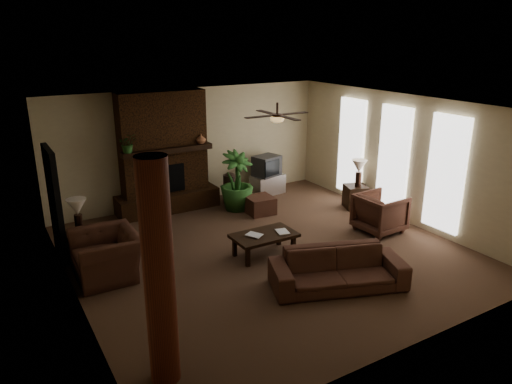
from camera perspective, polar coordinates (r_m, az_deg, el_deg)
room_shell at (r=8.84m, az=1.33°, el=1.14°), size 7.00×7.00×7.00m
fireplace at (r=11.37m, az=-10.81°, el=3.47°), size 2.40×0.70×2.80m
windows at (r=11.14m, az=16.02°, el=3.80°), size 0.08×3.65×2.35m
log_column at (r=5.64m, az=-11.47°, el=-9.68°), size 0.36×0.36×2.80m
doorway at (r=9.49m, az=-22.78°, el=-1.34°), size 0.10×1.00×2.10m
ceiling_fan at (r=9.03m, az=2.54°, el=8.88°), size 1.35×1.35×0.37m
sofa at (r=8.06m, az=9.76°, el=-8.32°), size 2.29×1.37×0.86m
armchair_left at (r=8.64m, az=-17.40°, el=-6.37°), size 0.80×1.22×1.05m
armchair_right at (r=10.44m, az=14.56°, el=-2.22°), size 0.86×0.91×0.90m
coffee_table at (r=9.06m, az=0.97°, el=-5.36°), size 1.20×0.70×0.43m
ottoman at (r=11.21m, az=0.46°, el=-1.55°), size 0.64×0.64×0.40m
tv_stand at (r=12.58m, az=1.37°, el=0.93°), size 0.90×0.60×0.50m
tv at (r=12.40m, az=1.30°, el=3.13°), size 0.76×0.68×0.52m
floor_vase at (r=11.90m, az=-3.10°, el=0.81°), size 0.34×0.34×0.77m
floor_plant at (r=11.40m, az=-2.30°, el=-0.16°), size 1.08×1.55×0.79m
side_table_left at (r=9.48m, az=-20.16°, el=-6.07°), size 0.60×0.60×0.55m
lamp_left at (r=9.21m, az=-20.49°, el=-1.95°), size 0.45×0.45×0.65m
side_table_right at (r=11.78m, az=11.75°, el=-0.55°), size 0.65×0.65×0.55m
lamp_right at (r=11.53m, az=12.16°, el=2.79°), size 0.43×0.43×0.65m
mantel_plant at (r=10.71m, az=-14.98°, el=5.38°), size 0.41×0.45×0.33m
mantel_vase at (r=11.33m, az=-6.55°, el=6.29°), size 0.27×0.28×0.22m
book_a at (r=8.82m, az=-0.58°, el=-4.60°), size 0.20×0.12×0.29m
book_b at (r=9.03m, az=2.54°, el=-4.04°), size 0.21×0.07×0.29m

